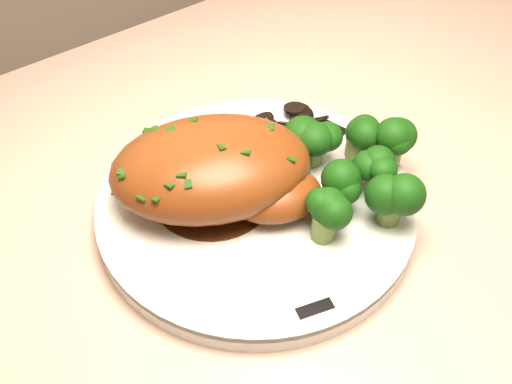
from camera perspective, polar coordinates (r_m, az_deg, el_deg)
counter at (r=1.20m, az=16.71°, el=-3.64°), size 1.95×0.65×0.96m
plate at (r=0.61m, az=0.00°, el=-1.29°), size 0.34×0.34×0.02m
rim_accent_0 at (r=0.68m, az=6.91°, el=5.72°), size 0.02×0.03×0.00m
rim_accent_1 at (r=0.63m, az=-11.86°, el=0.72°), size 0.03×0.03×0.00m
rim_accent_2 at (r=0.53m, az=5.26°, el=-10.30°), size 0.03×0.02×0.00m
gravy_pool at (r=0.61m, az=-3.86°, el=-0.22°), size 0.12×0.12×0.00m
chicken_breast at (r=0.58m, az=-3.37°, el=1.90°), size 0.22×0.19×0.07m
mushroom_pile at (r=0.66m, az=1.82°, el=4.83°), size 0.09×0.07×0.03m
broccoli_florets at (r=0.60m, az=8.24°, el=2.10°), size 0.15×0.13×0.05m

